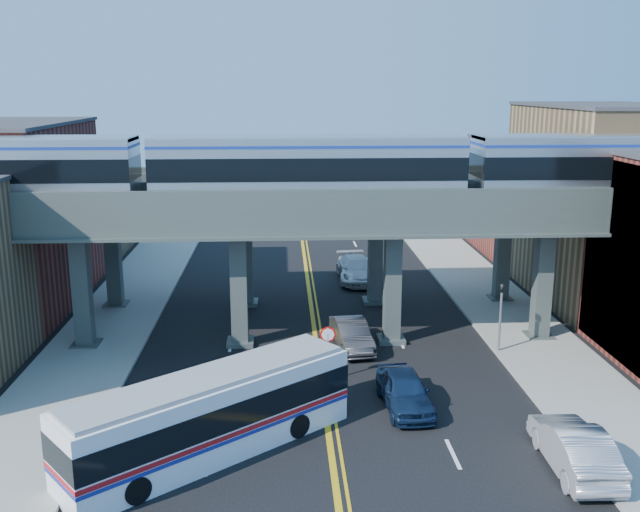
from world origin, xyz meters
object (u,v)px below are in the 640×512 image
(traffic_signal, at_px, (501,310))
(transit_bus, at_px, (211,416))
(car_lane_d, at_px, (358,269))
(car_lane_c, at_px, (360,271))
(car_parked_curb, at_px, (574,447))
(transit_train, at_px, (308,167))
(car_lane_b, at_px, (352,335))
(car_lane_a, at_px, (405,391))
(stop_sign, at_px, (328,345))

(traffic_signal, xyz_separation_m, transit_bus, (-13.60, -9.44, -0.79))
(transit_bus, relative_size, car_lane_d, 1.87)
(car_lane_c, xyz_separation_m, car_parked_curb, (4.89, -25.31, 0.09))
(transit_bus, distance_m, car_lane_d, 24.92)
(transit_bus, distance_m, car_lane_c, 24.84)
(transit_train, distance_m, traffic_signal, 12.04)
(car_lane_b, xyz_separation_m, car_lane_d, (1.68, 13.09, 0.08))
(transit_train, distance_m, car_lane_d, 15.36)
(transit_train, bearing_deg, car_lane_b, -22.18)
(car_lane_a, distance_m, car_lane_c, 20.10)
(stop_sign, distance_m, transit_bus, 7.97)
(traffic_signal, distance_m, car_lane_d, 15.38)
(transit_train, xyz_separation_m, transit_bus, (-4.01, -11.44, -7.79))
(car_lane_c, relative_size, car_lane_d, 0.97)
(stop_sign, bearing_deg, car_parked_curb, -45.16)
(car_lane_a, distance_m, car_parked_curb, 7.33)
(car_lane_d, bearing_deg, car_lane_c, -53.23)
(transit_bus, bearing_deg, car_lane_a, -14.60)
(traffic_signal, bearing_deg, car_lane_d, 111.94)
(stop_sign, bearing_deg, car_lane_d, 79.52)
(car_lane_a, relative_size, car_lane_d, 0.82)
(traffic_signal, relative_size, car_lane_d, 0.73)
(stop_sign, bearing_deg, transit_train, 97.89)
(traffic_signal, xyz_separation_m, car_lane_d, (-5.72, 14.20, -1.48))
(transit_train, distance_m, car_lane_c, 15.32)
(transit_train, height_order, car_lane_b, transit_train)
(transit_train, xyz_separation_m, car_parked_curb, (8.89, -13.25, -8.46))
(stop_sign, relative_size, car_lane_d, 0.47)
(car_lane_a, bearing_deg, car_parked_curb, -49.25)
(car_lane_a, bearing_deg, car_lane_d, 85.78)
(transit_bus, height_order, car_lane_d, transit_bus)
(transit_train, height_order, car_lane_d, transit_train)
(stop_sign, height_order, car_lane_d, stop_sign)
(car_lane_b, xyz_separation_m, car_parked_curb, (6.70, -12.35, 0.10))
(traffic_signal, distance_m, car_lane_c, 15.21)
(car_lane_d, bearing_deg, car_lane_b, -103.86)
(transit_train, distance_m, stop_sign, 9.08)
(transit_bus, height_order, car_lane_a, transit_bus)
(stop_sign, bearing_deg, transit_bus, -126.14)
(transit_train, height_order, transit_bus, transit_train)
(transit_train, relative_size, car_lane_b, 10.68)
(stop_sign, xyz_separation_m, car_lane_c, (3.31, 17.07, -1.00))
(transit_train, xyz_separation_m, stop_sign, (0.69, -5.00, -7.54))
(car_parked_curb, bearing_deg, car_lane_c, -77.92)
(stop_sign, height_order, transit_bus, transit_bus)
(car_lane_b, bearing_deg, car_lane_c, 74.95)
(car_lane_a, bearing_deg, transit_bus, -160.15)
(stop_sign, xyz_separation_m, car_lane_b, (1.50, 4.11, -1.02))
(car_lane_b, bearing_deg, car_lane_d, 75.57)
(car_lane_a, bearing_deg, car_lane_b, 98.42)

